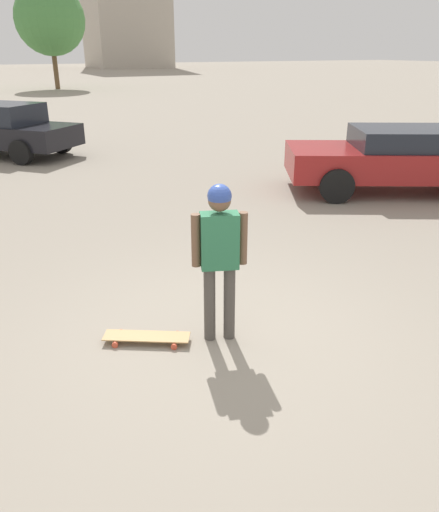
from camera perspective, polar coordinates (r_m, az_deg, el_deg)
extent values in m
plane|color=gray|center=(5.42, 0.00, -9.28)|extent=(220.00, 220.00, 0.00)
cylinder|color=#4C4742|center=(5.20, -1.14, -5.49)|extent=(0.12, 0.12, 0.83)
cylinder|color=#4C4742|center=(5.23, 1.13, -5.35)|extent=(0.12, 0.12, 0.83)
cube|color=#2D724C|center=(4.93, 0.00, 1.76)|extent=(0.42, 0.32, 0.57)
cylinder|color=brown|center=(4.90, -2.72, 1.78)|extent=(0.09, 0.09, 0.54)
cylinder|color=brown|center=(4.95, 2.69, 2.03)|extent=(0.09, 0.09, 0.54)
sphere|color=brown|center=(4.79, 0.00, 6.41)|extent=(0.22, 0.22, 0.22)
sphere|color=#2D4799|center=(4.78, 0.00, 6.86)|extent=(0.24, 0.24, 0.24)
cube|color=tan|center=(5.36, -8.34, -9.06)|extent=(0.89, 0.66, 0.01)
cylinder|color=#D14C33|center=(5.35, -11.85, -9.90)|extent=(0.07, 0.06, 0.06)
cylinder|color=#D14C33|center=(5.55, -11.22, -8.54)|extent=(0.07, 0.06, 0.06)
cylinder|color=#D14C33|center=(5.23, -5.22, -10.28)|extent=(0.07, 0.06, 0.06)
cylinder|color=#D14C33|center=(5.44, -4.84, -8.87)|extent=(0.07, 0.06, 0.06)
cube|color=maroon|center=(11.44, 19.51, 10.12)|extent=(4.87, 3.82, 0.60)
cube|color=#1E232D|center=(11.39, 20.40, 12.54)|extent=(2.59, 2.44, 0.40)
cylinder|color=black|center=(10.27, 13.25, 7.79)|extent=(0.70, 0.51, 0.69)
cylinder|color=black|center=(12.03, 11.54, 10.05)|extent=(0.70, 0.51, 0.69)
cube|color=black|center=(15.97, -23.69, 12.68)|extent=(4.26, 4.44, 0.58)
cube|color=#1E232D|center=(15.83, -23.71, 14.69)|extent=(2.50, 2.52, 0.55)
cylinder|color=black|center=(14.47, -21.74, 10.94)|extent=(0.59, 0.62, 0.66)
cylinder|color=black|center=(15.80, -17.64, 12.33)|extent=(0.59, 0.62, 0.66)
cylinder|color=brown|center=(42.60, -18.24, 19.78)|extent=(0.36, 0.36, 3.11)
sphere|color=#478442|center=(42.63, -18.83, 24.24)|extent=(5.11, 5.11, 5.11)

